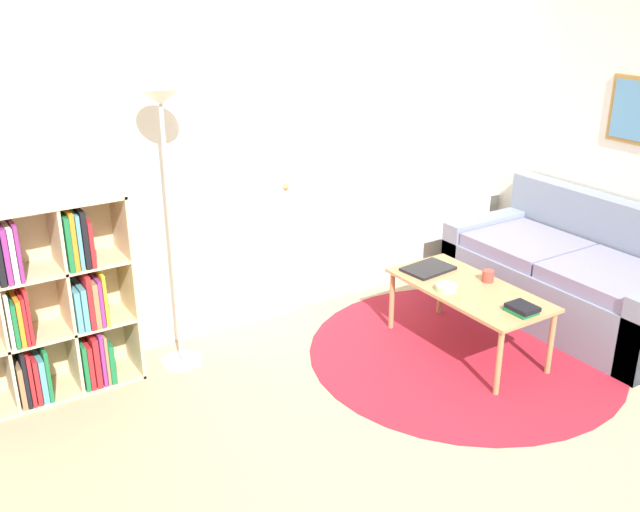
{
  "coord_description": "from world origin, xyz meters",
  "views": [
    {
      "loc": [
        -2.25,
        -2.0,
        2.37
      ],
      "look_at": [
        -0.19,
        1.21,
        0.85
      ],
      "focal_mm": 40.0,
      "sensor_mm": 36.0,
      "label": 1
    }
  ],
  "objects_px": {
    "couch": "(576,279)",
    "laptop": "(428,269)",
    "bowl": "(447,288)",
    "cup": "(488,276)",
    "floor_lamp": "(164,147)",
    "coffee_table": "(469,294)",
    "bookshelf": "(27,308)"
  },
  "relations": [
    {
      "from": "coffee_table",
      "to": "bowl",
      "type": "distance_m",
      "value": 0.18
    },
    {
      "from": "laptop",
      "to": "floor_lamp",
      "type": "bearing_deg",
      "value": 163.19
    },
    {
      "from": "floor_lamp",
      "to": "laptop",
      "type": "distance_m",
      "value": 1.97
    },
    {
      "from": "couch",
      "to": "cup",
      "type": "distance_m",
      "value": 0.9
    },
    {
      "from": "floor_lamp",
      "to": "cup",
      "type": "xyz_separation_m",
      "value": [
        1.85,
        -0.86,
        -0.94
      ]
    },
    {
      "from": "couch",
      "to": "laptop",
      "type": "distance_m",
      "value": 1.17
    },
    {
      "from": "coffee_table",
      "to": "floor_lamp",
      "type": "bearing_deg",
      "value": 152.61
    },
    {
      "from": "bookshelf",
      "to": "laptop",
      "type": "xyz_separation_m",
      "value": [
        2.51,
        -0.59,
        -0.11
      ]
    },
    {
      "from": "bowl",
      "to": "couch",
      "type": "bearing_deg",
      "value": -3.74
    },
    {
      "from": "couch",
      "to": "bookshelf",
      "type": "bearing_deg",
      "value": 164.42
    },
    {
      "from": "bookshelf",
      "to": "coffee_table",
      "type": "distance_m",
      "value": 2.72
    },
    {
      "from": "floor_lamp",
      "to": "cup",
      "type": "distance_m",
      "value": 2.24
    },
    {
      "from": "coffee_table",
      "to": "bowl",
      "type": "relative_size",
      "value": 7.85
    },
    {
      "from": "laptop",
      "to": "bowl",
      "type": "relative_size",
      "value": 2.53
    },
    {
      "from": "floor_lamp",
      "to": "bowl",
      "type": "height_order",
      "value": "floor_lamp"
    },
    {
      "from": "floor_lamp",
      "to": "couch",
      "type": "bearing_deg",
      "value": -18.34
    },
    {
      "from": "bookshelf",
      "to": "laptop",
      "type": "height_order",
      "value": "bookshelf"
    },
    {
      "from": "laptop",
      "to": "bowl",
      "type": "bearing_deg",
      "value": -111.13
    },
    {
      "from": "couch",
      "to": "laptop",
      "type": "height_order",
      "value": "couch"
    },
    {
      "from": "cup",
      "to": "bookshelf",
      "type": "bearing_deg",
      "value": 160.56
    },
    {
      "from": "bowl",
      "to": "cup",
      "type": "xyz_separation_m",
      "value": [
        0.33,
        -0.04,
        0.02
      ]
    },
    {
      "from": "bookshelf",
      "to": "bowl",
      "type": "xyz_separation_m",
      "value": [
        2.38,
        -0.92,
        -0.1
      ]
    },
    {
      "from": "couch",
      "to": "coffee_table",
      "type": "distance_m",
      "value": 1.06
    },
    {
      "from": "couch",
      "to": "laptop",
      "type": "bearing_deg",
      "value": 159.38
    },
    {
      "from": "bowl",
      "to": "cup",
      "type": "distance_m",
      "value": 0.33
    },
    {
      "from": "cup",
      "to": "bowl",
      "type": "bearing_deg",
      "value": 173.8
    },
    {
      "from": "bookshelf",
      "to": "couch",
      "type": "height_order",
      "value": "bookshelf"
    },
    {
      "from": "bowl",
      "to": "bookshelf",
      "type": "bearing_deg",
      "value": 158.85
    },
    {
      "from": "coffee_table",
      "to": "cup",
      "type": "height_order",
      "value": "cup"
    },
    {
      "from": "coffee_table",
      "to": "bowl",
      "type": "height_order",
      "value": "bowl"
    },
    {
      "from": "floor_lamp",
      "to": "coffee_table",
      "type": "distance_m",
      "value": 2.15
    },
    {
      "from": "bowl",
      "to": "floor_lamp",
      "type": "bearing_deg",
      "value": 151.49
    }
  ]
}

